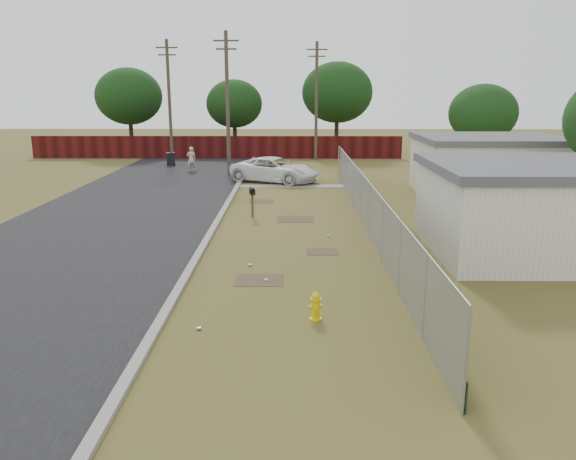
{
  "coord_description": "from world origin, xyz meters",
  "views": [
    {
      "loc": [
        0.17,
        -20.64,
        5.46
      ],
      "look_at": [
        0.02,
        -3.29,
        1.1
      ],
      "focal_mm": 35.0,
      "sensor_mm": 36.0,
      "label": 1
    }
  ],
  "objects_px": {
    "fire_hydrant": "(316,307)",
    "pickup_truck": "(275,170)",
    "trash_bin": "(171,159)",
    "pedestrian": "(191,159)",
    "mailbox": "(252,194)"
  },
  "relations": [
    {
      "from": "fire_hydrant",
      "to": "pedestrian",
      "type": "xyz_separation_m",
      "value": [
        -7.49,
        25.53,
        0.49
      ]
    },
    {
      "from": "pickup_truck",
      "to": "pedestrian",
      "type": "bearing_deg",
      "value": 78.03
    },
    {
      "from": "pedestrian",
      "to": "pickup_truck",
      "type": "bearing_deg",
      "value": 126.21
    },
    {
      "from": "pedestrian",
      "to": "mailbox",
      "type": "bearing_deg",
      "value": 93.79
    },
    {
      "from": "fire_hydrant",
      "to": "mailbox",
      "type": "relative_size",
      "value": 0.56
    },
    {
      "from": "mailbox",
      "to": "pickup_truck",
      "type": "distance_m",
      "value": 9.74
    },
    {
      "from": "pickup_truck",
      "to": "pedestrian",
      "type": "relative_size",
      "value": 3.19
    },
    {
      "from": "trash_bin",
      "to": "pickup_truck",
      "type": "bearing_deg",
      "value": -43.36
    },
    {
      "from": "mailbox",
      "to": "trash_bin",
      "type": "distance_m",
      "value": 18.65
    },
    {
      "from": "fire_hydrant",
      "to": "pickup_truck",
      "type": "xyz_separation_m",
      "value": [
        -1.63,
        21.02,
        0.4
      ]
    },
    {
      "from": "fire_hydrant",
      "to": "mailbox",
      "type": "distance_m",
      "value": 11.56
    },
    {
      "from": "trash_bin",
      "to": "fire_hydrant",
      "type": "bearing_deg",
      "value": -71.47
    },
    {
      "from": "pickup_truck",
      "to": "fire_hydrant",
      "type": "bearing_deg",
      "value": -149.9
    },
    {
      "from": "mailbox",
      "to": "pickup_truck",
      "type": "bearing_deg",
      "value": 85.93
    },
    {
      "from": "fire_hydrant",
      "to": "trash_bin",
      "type": "xyz_separation_m",
      "value": [
        -9.55,
        28.49,
        0.14
      ]
    }
  ]
}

